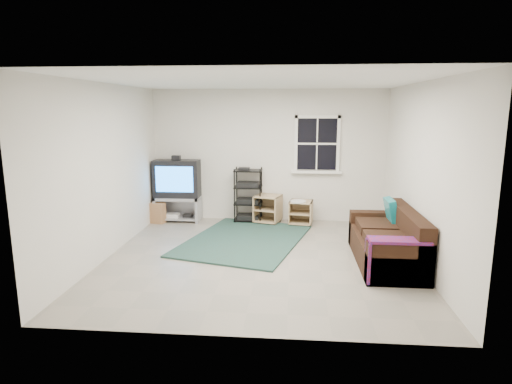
# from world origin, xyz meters

# --- Properties ---
(room) EXTENTS (4.60, 4.62, 4.60)m
(room) POSITION_xyz_m (0.95, 2.27, 1.48)
(room) COLOR gray
(room) RESTS_ON ground
(tv_unit) EXTENTS (0.90, 0.45, 1.32)m
(tv_unit) POSITION_xyz_m (-1.80, 2.05, 0.72)
(tv_unit) COLOR #A2A1AA
(tv_unit) RESTS_ON ground
(av_rack) EXTENTS (0.54, 0.39, 1.08)m
(av_rack) POSITION_xyz_m (-0.38, 2.08, 0.47)
(av_rack) COLOR black
(av_rack) RESTS_ON ground
(side_table_left) EXTENTS (0.58, 0.58, 0.55)m
(side_table_left) POSITION_xyz_m (0.02, 2.06, 0.30)
(side_table_left) COLOR tan
(side_table_left) RESTS_ON ground
(side_table_right) EXTENTS (0.49, 0.49, 0.49)m
(side_table_right) POSITION_xyz_m (0.66, 1.96, 0.28)
(side_table_right) COLOR tan
(side_table_right) RESTS_ON ground
(sofa) EXTENTS (0.83, 1.87, 0.86)m
(sofa) POSITION_xyz_m (1.90, -0.04, 0.30)
(sofa) COLOR black
(sofa) RESTS_ON ground
(shag_rug) EXTENTS (2.35, 2.83, 0.03)m
(shag_rug) POSITION_xyz_m (-0.32, 0.82, 0.01)
(shag_rug) COLOR #2E2114
(shag_rug) RESTS_ON ground
(paper_bag) EXTENTS (0.32, 0.24, 0.40)m
(paper_bag) POSITION_xyz_m (-2.16, 1.84, 0.20)
(paper_bag) COLOR #A56D4A
(paper_bag) RESTS_ON ground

